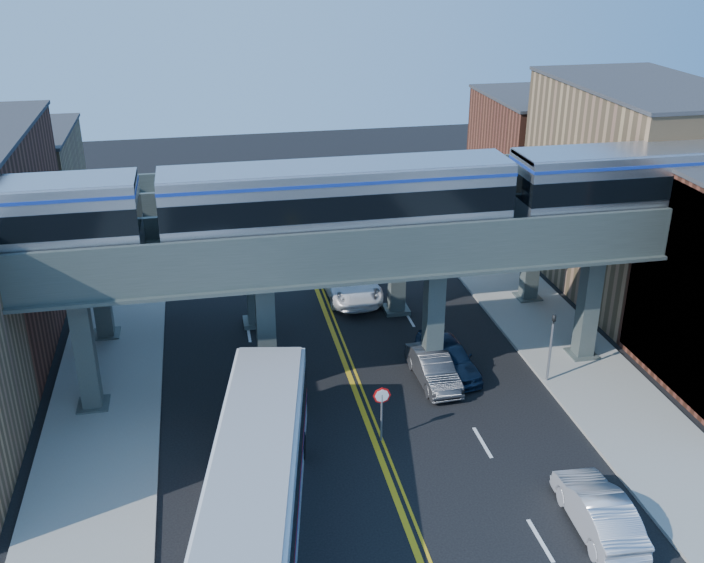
# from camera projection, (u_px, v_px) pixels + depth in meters

# --- Properties ---
(ground) EXTENTS (120.00, 120.00, 0.00)m
(ground) POSITION_uv_depth(u_px,v_px,m) (391.00, 486.00, 30.76)
(ground) COLOR black
(ground) RESTS_ON ground
(sidewalk_west) EXTENTS (5.00, 70.00, 0.16)m
(sidewalk_west) POSITION_uv_depth(u_px,v_px,m) (109.00, 383.00, 37.62)
(sidewalk_west) COLOR gray
(sidewalk_west) RESTS_ON ground
(sidewalk_east) EXTENTS (5.00, 70.00, 0.16)m
(sidewalk_east) POSITION_uv_depth(u_px,v_px,m) (556.00, 338.00, 41.74)
(sidewalk_east) COLOR gray
(sidewalk_east) RESTS_ON ground
(building_west_c) EXTENTS (8.00, 10.00, 8.00)m
(building_west_c) POSITION_uv_depth(u_px,v_px,m) (15.00, 195.00, 51.78)
(building_west_c) COLOR #9A7850
(building_west_c) RESTS_ON ground
(building_east_b) EXTENTS (8.00, 14.00, 12.00)m
(building_east_b) POSITION_uv_depth(u_px,v_px,m) (634.00, 191.00, 45.94)
(building_east_b) COLOR #9A7850
(building_east_b) RESTS_ON ground
(building_east_c) EXTENTS (8.00, 10.00, 9.00)m
(building_east_c) POSITION_uv_depth(u_px,v_px,m) (540.00, 158.00, 58.20)
(building_east_c) COLOR brown
(building_east_c) RESTS_ON ground
(mural_panel) EXTENTS (0.10, 9.50, 9.50)m
(mural_panel) POSITION_uv_depth(u_px,v_px,m) (688.00, 302.00, 35.00)
(mural_panel) COLOR teal
(mural_panel) RESTS_ON ground
(elevated_viaduct_near) EXTENTS (52.00, 3.60, 7.40)m
(elevated_viaduct_near) POSITION_uv_depth(u_px,v_px,m) (351.00, 258.00, 35.28)
(elevated_viaduct_near) COLOR #3F4A47
(elevated_viaduct_near) RESTS_ON ground
(elevated_viaduct_far) EXTENTS (52.00, 3.60, 7.40)m
(elevated_viaduct_far) POSITION_uv_depth(u_px,v_px,m) (326.00, 208.00, 41.55)
(elevated_viaduct_far) COLOR #3F4A47
(elevated_viaduct_far) RESTS_ON ground
(transit_train) EXTENTS (47.14, 2.95, 3.44)m
(transit_train) POSITION_uv_depth(u_px,v_px,m) (338.00, 199.00, 34.03)
(transit_train) COLOR black
(transit_train) RESTS_ON elevated_viaduct_near
(stop_sign) EXTENTS (0.76, 0.09, 2.63)m
(stop_sign) POSITION_uv_depth(u_px,v_px,m) (382.00, 405.00, 32.78)
(stop_sign) COLOR slate
(stop_sign) RESTS_ON ground
(traffic_signal) EXTENTS (0.15, 0.18, 4.10)m
(traffic_signal) POSITION_uv_depth(u_px,v_px,m) (551.00, 341.00, 36.84)
(traffic_signal) COLOR slate
(traffic_signal) RESTS_ON ground
(transit_bus) EXTENTS (5.43, 13.92, 3.50)m
(transit_bus) POSITION_uv_depth(u_px,v_px,m) (258.00, 481.00, 28.20)
(transit_bus) COLOR silver
(transit_bus) RESTS_ON ground
(car_lane_a) EXTENTS (2.43, 5.08, 1.67)m
(car_lane_a) POSITION_uv_depth(u_px,v_px,m) (448.00, 356.00, 38.43)
(car_lane_a) COLOR black
(car_lane_a) RESTS_ON ground
(car_lane_b) EXTENTS (1.74, 4.52, 1.47)m
(car_lane_b) POSITION_uv_depth(u_px,v_px,m) (434.00, 369.00, 37.56)
(car_lane_b) COLOR #313133
(car_lane_b) RESTS_ON ground
(car_lane_c) EXTENTS (3.22, 6.52, 1.78)m
(car_lane_c) POSITION_uv_depth(u_px,v_px,m) (349.00, 281.00, 46.64)
(car_lane_c) COLOR white
(car_lane_c) RESTS_ON ground
(car_lane_d) EXTENTS (2.75, 5.59, 1.56)m
(car_lane_d) POSITION_uv_depth(u_px,v_px,m) (342.00, 232.00, 54.59)
(car_lane_d) COLOR silver
(car_lane_d) RESTS_ON ground
(car_parked_curb) EXTENTS (1.95, 4.98, 1.62)m
(car_parked_curb) POSITION_uv_depth(u_px,v_px,m) (598.00, 511.00, 28.23)
(car_parked_curb) COLOR #B8B7BC
(car_parked_curb) RESTS_ON ground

